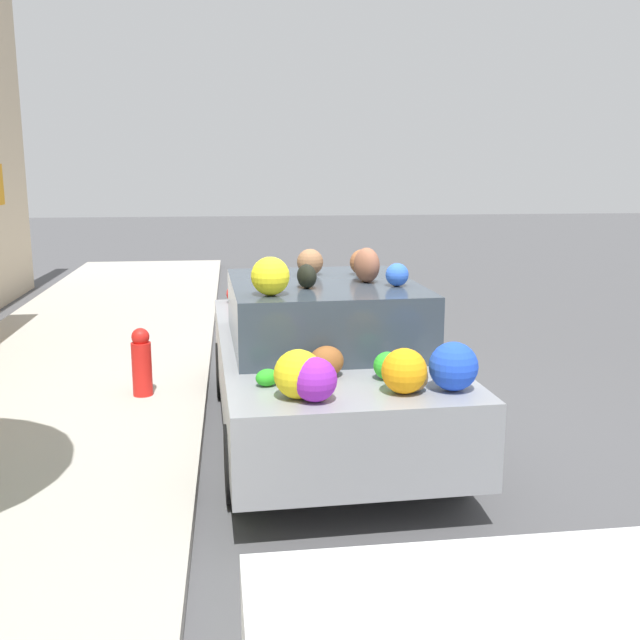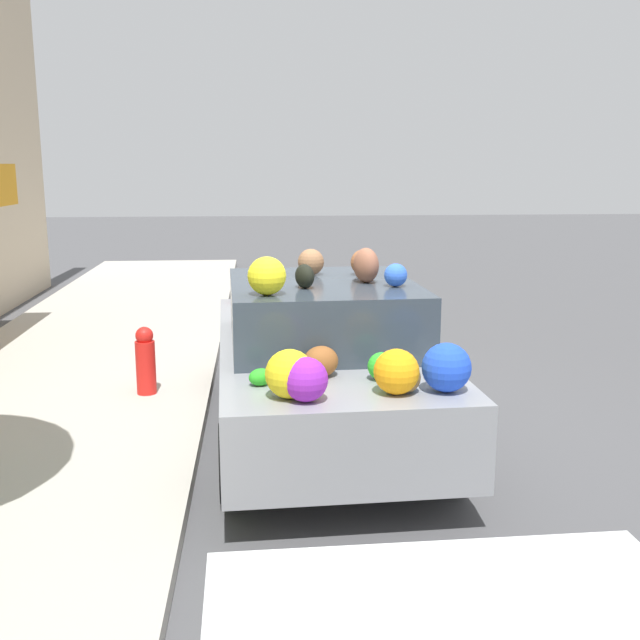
{
  "view_description": "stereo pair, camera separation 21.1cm",
  "coord_description": "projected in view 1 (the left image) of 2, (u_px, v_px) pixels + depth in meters",
  "views": [
    {
      "loc": [
        -6.5,
        0.79,
        2.44
      ],
      "look_at": [
        0.0,
        0.03,
        1.08
      ],
      "focal_mm": 42.0,
      "sensor_mm": 36.0,
      "label": 1
    },
    {
      "loc": [
        -6.52,
        0.58,
        2.44
      ],
      "look_at": [
        0.0,
        0.03,
        1.08
      ],
      "focal_mm": 42.0,
      "sensor_mm": 36.0,
      "label": 2
    }
  ],
  "objects": [
    {
      "name": "fire_hydrant",
      "position": [
        142.0,
        362.0,
        7.57
      ],
      "size": [
        0.2,
        0.2,
        0.7
      ],
      "color": "red",
      "rests_on": "sidewalk_curb"
    },
    {
      "name": "ground_plane",
      "position": [
        323.0,
        434.0,
        6.91
      ],
      "size": [
        60.0,
        60.0,
        0.0
      ],
      "primitive_type": "plane",
      "color": "#4C4C4F"
    },
    {
      "name": "sidewalk_curb",
      "position": [
        20.0,
        439.0,
        6.59
      ],
      "size": [
        24.0,
        3.2,
        0.13
      ],
      "color": "#B2ADA3",
      "rests_on": "ground"
    },
    {
      "name": "art_car",
      "position": [
        322.0,
        357.0,
        6.67
      ],
      "size": [
        4.23,
        1.96,
        1.75
      ],
      "rotation": [
        0.0,
        0.0,
        0.04
      ],
      "color": "gray",
      "rests_on": "ground"
    }
  ]
}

